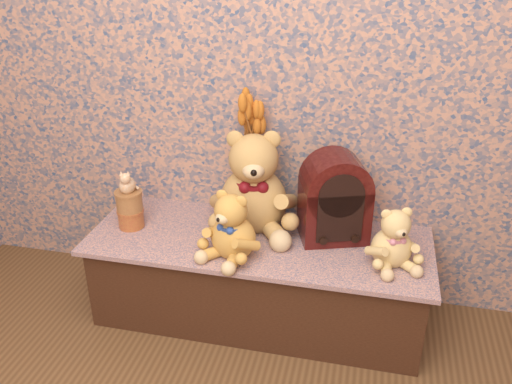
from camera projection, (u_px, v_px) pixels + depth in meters
The scene contains 10 objects.
display_shelf at pixel (259, 277), 2.33m from camera, with size 1.43×0.54×0.39m, color navy.
teddy_large at pixel (254, 176), 2.24m from camera, with size 0.37×0.45×0.47m, color #B07C44, non-canonical shape.
teddy_medium at pixel (233, 222), 2.07m from camera, with size 0.23×0.28×0.29m, color gold, non-canonical shape.
teddy_small at pixel (393, 234), 2.03m from camera, with size 0.20×0.24×0.26m, color tan, non-canonical shape.
cathedral_radio at pixel (335, 197), 2.18m from camera, with size 0.27×0.19×0.37m, color #360A09, non-canonical shape.
ceramic_vase at pixel (251, 197), 2.37m from camera, with size 0.12×0.12×0.20m, color tan.
dried_stalks at pixel (250, 133), 2.24m from camera, with size 0.21×0.21×0.41m, color #C6681F, non-canonical shape.
biscuit_tin_lower at pixel (131, 218), 2.32m from camera, with size 0.11×0.11×0.08m, color #BF8438.
biscuit_tin_upper at pixel (129, 201), 2.29m from camera, with size 0.11×0.11×0.09m, color tan.
cat_figurine at pixel (127, 180), 2.24m from camera, with size 0.08×0.09×0.11m, color silver, non-canonical shape.
Camera 1 is at (0.42, -0.65, 1.55)m, focal length 37.71 mm.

